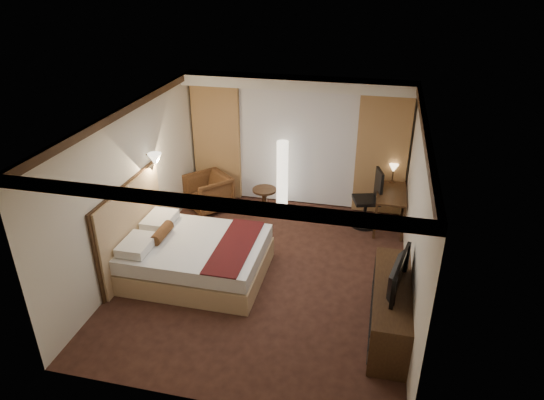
% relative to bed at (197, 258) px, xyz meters
% --- Properties ---
extents(floor, '(4.50, 5.50, 0.01)m').
position_rel_bed_xyz_m(floor, '(1.09, 0.32, -0.32)').
color(floor, black).
rests_on(floor, ground).
extents(ceiling, '(4.50, 5.50, 0.01)m').
position_rel_bed_xyz_m(ceiling, '(1.09, 0.32, 2.38)').
color(ceiling, white).
rests_on(ceiling, back_wall).
extents(back_wall, '(4.50, 0.02, 2.70)m').
position_rel_bed_xyz_m(back_wall, '(1.09, 3.07, 1.03)').
color(back_wall, beige).
rests_on(back_wall, floor).
extents(left_wall, '(0.02, 5.50, 2.70)m').
position_rel_bed_xyz_m(left_wall, '(-1.16, 0.32, 1.03)').
color(left_wall, beige).
rests_on(left_wall, floor).
extents(right_wall, '(0.02, 5.50, 2.70)m').
position_rel_bed_xyz_m(right_wall, '(3.34, 0.32, 1.03)').
color(right_wall, beige).
rests_on(right_wall, floor).
extents(crown_molding, '(4.50, 5.50, 0.12)m').
position_rel_bed_xyz_m(crown_molding, '(1.09, 0.32, 2.32)').
color(crown_molding, black).
rests_on(crown_molding, ceiling).
extents(soffit, '(4.50, 0.50, 0.20)m').
position_rel_bed_xyz_m(soffit, '(1.09, 2.82, 2.28)').
color(soffit, white).
rests_on(soffit, ceiling).
extents(curtain_sheer, '(2.48, 0.04, 2.45)m').
position_rel_bed_xyz_m(curtain_sheer, '(1.09, 2.99, 0.93)').
color(curtain_sheer, silver).
rests_on(curtain_sheer, back_wall).
extents(curtain_left_drape, '(1.00, 0.14, 2.45)m').
position_rel_bed_xyz_m(curtain_left_drape, '(-0.61, 2.93, 0.93)').
color(curtain_left_drape, tan).
rests_on(curtain_left_drape, back_wall).
extents(curtain_right_drape, '(1.00, 0.14, 2.45)m').
position_rel_bed_xyz_m(curtain_right_drape, '(2.79, 2.93, 0.93)').
color(curtain_right_drape, tan).
rests_on(curtain_right_drape, back_wall).
extents(wall_sconce, '(0.24, 0.24, 0.24)m').
position_rel_bed_xyz_m(wall_sconce, '(-1.00, 0.86, 1.30)').
color(wall_sconce, white).
rests_on(wall_sconce, left_wall).
extents(bed, '(2.19, 1.71, 0.64)m').
position_rel_bed_xyz_m(bed, '(0.00, 0.00, 0.00)').
color(bed, white).
rests_on(bed, floor).
extents(headboard, '(0.12, 2.01, 1.50)m').
position_rel_bed_xyz_m(headboard, '(-1.11, 0.00, 0.43)').
color(headboard, tan).
rests_on(headboard, floor).
extents(armchair, '(1.10, 1.09, 0.82)m').
position_rel_bed_xyz_m(armchair, '(-0.62, 2.27, 0.09)').
color(armchair, '#482B15').
rests_on(armchair, floor).
extents(side_table, '(0.49, 0.49, 0.54)m').
position_rel_bed_xyz_m(side_table, '(0.56, 2.36, -0.05)').
color(side_table, black).
rests_on(side_table, floor).
extents(floor_lamp, '(0.31, 0.31, 1.49)m').
position_rel_bed_xyz_m(floor_lamp, '(0.86, 2.64, 0.42)').
color(floor_lamp, white).
rests_on(floor_lamp, floor).
extents(desk, '(0.55, 1.16, 0.75)m').
position_rel_bed_xyz_m(desk, '(3.04, 2.37, 0.05)').
color(desk, black).
rests_on(desk, floor).
extents(desk_lamp, '(0.18, 0.18, 0.34)m').
position_rel_bed_xyz_m(desk_lamp, '(3.04, 2.80, 0.60)').
color(desk_lamp, '#FFD899').
rests_on(desk_lamp, desk).
extents(office_chair, '(0.69, 0.69, 1.16)m').
position_rel_bed_xyz_m(office_chair, '(2.59, 2.32, 0.26)').
color(office_chair, black).
rests_on(office_chair, floor).
extents(dresser, '(0.50, 1.92, 0.75)m').
position_rel_bed_xyz_m(dresser, '(3.09, -0.65, 0.05)').
color(dresser, black).
rests_on(dresser, floor).
extents(television, '(0.77, 1.11, 0.13)m').
position_rel_bed_xyz_m(television, '(3.06, -0.65, 0.72)').
color(television, black).
rests_on(television, dresser).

